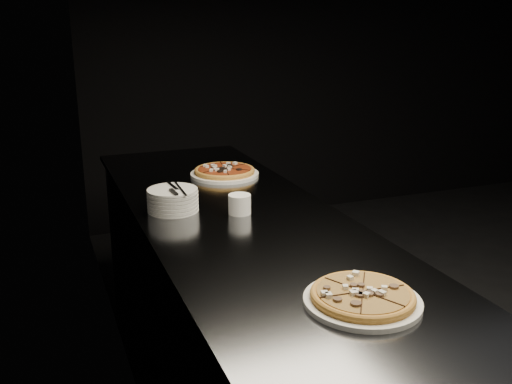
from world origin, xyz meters
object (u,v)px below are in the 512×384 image
object	(u,v)px
pizza_tomato	(225,172)
pizza_mushroom	(362,297)
plate_stack	(173,200)
cutlery	(175,189)
counter	(244,328)
ramekin	(240,204)

from	to	relation	value
pizza_tomato	pizza_mushroom	bearing A→B (deg)	-93.09
pizza_mushroom	plate_stack	size ratio (longest dim) A/B	1.59
pizza_mushroom	plate_stack	world-z (taller)	plate_stack
cutlery	plate_stack	bearing A→B (deg)	113.52
counter	ramekin	world-z (taller)	ramekin
counter	pizza_tomato	bearing A→B (deg)	77.99
plate_stack	ramekin	bearing A→B (deg)	-29.36
counter	cutlery	distance (m)	0.61
pizza_tomato	plate_stack	xyz separation A→B (m)	(-0.35, -0.41, 0.02)
pizza_tomato	counter	bearing A→B (deg)	-102.01
cutlery	pizza_mushroom	bearing A→B (deg)	-77.62
plate_stack	counter	bearing A→B (deg)	-38.02
cutlery	ramekin	world-z (taller)	cutlery
cutlery	ramekin	distance (m)	0.25
plate_stack	ramekin	size ratio (longest dim) A/B	2.26
pizza_mushroom	counter	bearing A→B (deg)	94.09
pizza_tomato	ramekin	size ratio (longest dim) A/B	4.30
counter	pizza_mushroom	bearing A→B (deg)	-85.91
pizza_mushroom	ramekin	bearing A→B (deg)	93.55
ramekin	pizza_mushroom	bearing A→B (deg)	-86.45
pizza_mushroom	cutlery	bearing A→B (deg)	106.47
counter	cutlery	xyz separation A→B (m)	(-0.21, 0.16, 0.55)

